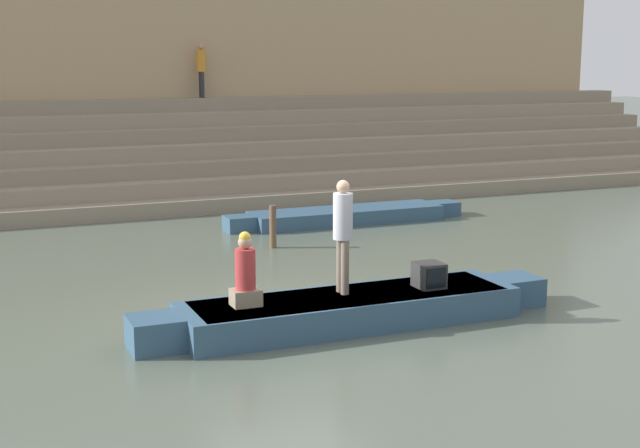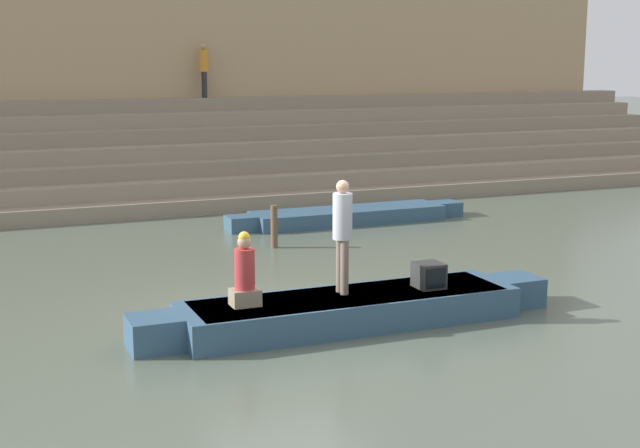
# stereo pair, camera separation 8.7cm
# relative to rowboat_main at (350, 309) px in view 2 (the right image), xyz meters

# --- Properties ---
(ground_plane) EXTENTS (120.00, 120.00, 0.00)m
(ground_plane) POSITION_rel_rowboat_main_xyz_m (-0.74, 0.78, -0.25)
(ground_plane) COLOR #566051
(ghat_steps) EXTENTS (36.00, 4.94, 2.82)m
(ghat_steps) POSITION_rel_rowboat_main_xyz_m (-0.74, 13.34, 0.75)
(ghat_steps) COLOR gray
(ghat_steps) RESTS_ON ground
(back_wall) EXTENTS (34.20, 1.28, 7.18)m
(back_wall) POSITION_rel_rowboat_main_xyz_m (-0.74, 15.70, 3.31)
(back_wall) COLOR tan
(back_wall) RESTS_ON ground
(rowboat_main) EXTENTS (6.79, 1.48, 0.47)m
(rowboat_main) POSITION_rel_rowboat_main_xyz_m (0.00, 0.00, 0.00)
(rowboat_main) COLOR #33516B
(rowboat_main) RESTS_ON ground
(person_standing) EXTENTS (0.30, 0.30, 1.76)m
(person_standing) POSITION_rel_rowboat_main_xyz_m (-0.06, 0.16, 1.25)
(person_standing) COLOR #756656
(person_standing) RESTS_ON rowboat_main
(person_rowing) EXTENTS (0.42, 0.33, 1.11)m
(person_rowing) POSITION_rel_rowboat_main_xyz_m (-1.66, 0.06, 0.68)
(person_rowing) COLOR gray
(person_rowing) RESTS_ON rowboat_main
(tv_set) EXTENTS (0.42, 0.46, 0.40)m
(tv_set) POSITION_rel_rowboat_main_xyz_m (1.34, -0.06, 0.42)
(tv_set) COLOR #2D2D2D
(tv_set) RESTS_ON rowboat_main
(moored_boat_shore) EXTENTS (6.23, 1.20, 0.36)m
(moored_boat_shore) POSITION_rel_rowboat_main_xyz_m (3.49, 7.80, -0.06)
(moored_boat_shore) COLOR #33516B
(moored_boat_shore) RESTS_ON ground
(mooring_post) EXTENTS (0.15, 0.15, 0.93)m
(mooring_post) POSITION_rel_rowboat_main_xyz_m (0.81, 5.74, 0.21)
(mooring_post) COLOR brown
(mooring_post) RESTS_ON ground
(person_on_steps) EXTENTS (0.29, 0.29, 1.63)m
(person_on_steps) POSITION_rel_rowboat_main_xyz_m (1.79, 14.75, 3.52)
(person_on_steps) COLOR #28282D
(person_on_steps) RESTS_ON ghat_steps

